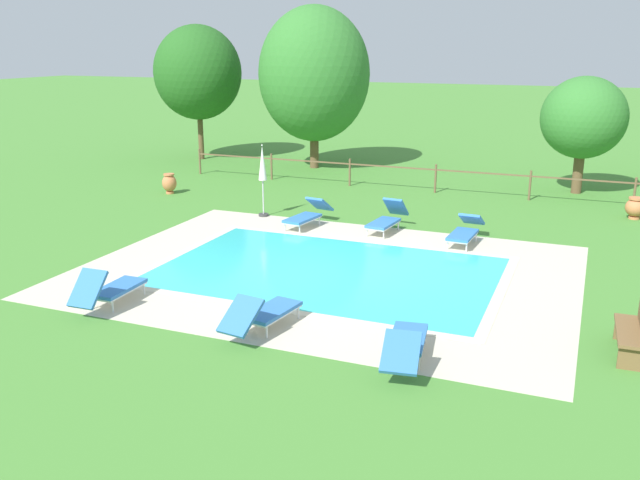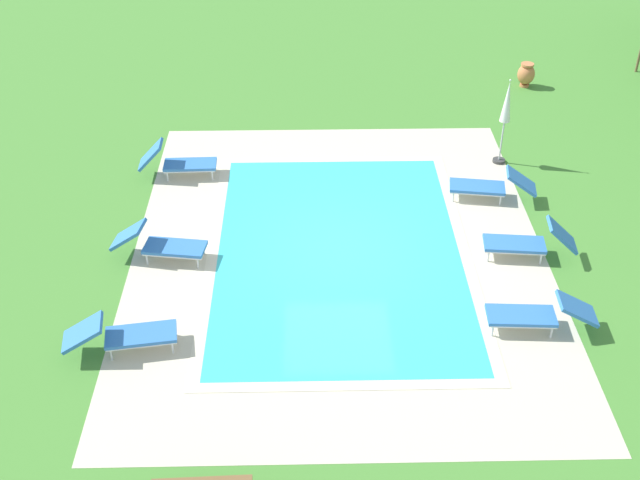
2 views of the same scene
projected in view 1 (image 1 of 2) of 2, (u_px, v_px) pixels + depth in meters
The scene contains 18 objects.
ground_plane at pixel (328, 271), 16.53m from camera, with size 160.00×160.00×0.00m, color #478433.
pool_deck_paving at pixel (328, 271), 16.53m from camera, with size 11.60×8.91×0.01m, color beige.
swimming_pool_water at pixel (328, 271), 16.53m from camera, with size 7.94×5.24×0.01m, color #38C6D1.
pool_coping_rim at pixel (328, 270), 16.53m from camera, with size 8.42×5.72×0.01m.
sun_lounger_north_near_steps at pixel (465, 231), 18.74m from camera, with size 0.72×2.09×0.74m.
sun_lounger_north_mid at pixel (263, 313), 12.99m from camera, with size 0.89×2.07×0.83m.
sun_lounger_north_far at pixel (308, 214), 20.46m from camera, with size 0.90×2.09×0.81m.
sun_lounger_north_end at pixel (110, 289), 14.21m from camera, with size 0.65×1.92×0.95m.
sun_lounger_south_near_corner at pixel (387, 219), 19.91m from camera, with size 0.80×2.00×0.91m.
sun_lounger_south_mid at pixel (406, 343), 11.71m from camera, with size 0.90×2.12×0.75m.
patio_umbrella_closed_row_west at pixel (263, 169), 21.34m from camera, with size 0.32×0.32×2.29m.
wooden_bench_lawn_side at pixel (634, 330), 11.95m from camera, with size 0.49×1.51×0.87m.
terracotta_urn_near_fence at pixel (635, 207), 21.32m from camera, with size 0.60×0.60×0.68m.
terracotta_urn_by_tree at pixel (169, 183), 24.92m from camera, with size 0.52×0.52×0.74m.
perimeter_fence at pixel (436, 174), 25.00m from camera, with size 20.13×0.08×1.05m.
tree_west_mid at pixel (314, 74), 29.15m from camera, with size 4.76×4.76×6.87m.
tree_centre at pixel (584, 118), 24.39m from camera, with size 3.00×3.00×4.20m.
tree_east_mid at pixel (198, 73), 31.42m from camera, with size 4.02×4.02×6.14m.
Camera 1 is at (5.73, -14.59, 5.30)m, focal length 38.39 mm.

